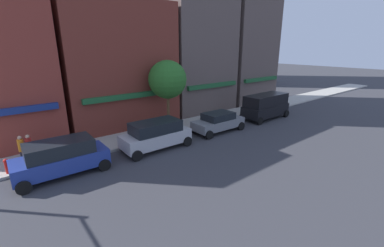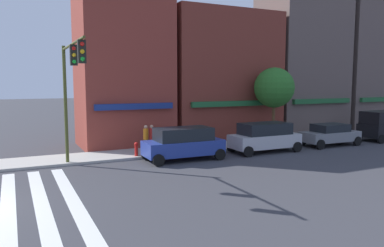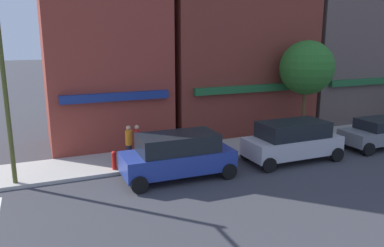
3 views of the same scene
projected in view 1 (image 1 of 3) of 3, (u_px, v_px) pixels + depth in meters
name	position (u px, v px, depth m)	size (l,w,h in m)	color
storefront_row	(168.00, 49.00, 24.20)	(30.87, 5.30, 15.33)	maroon
suv_blue	(61.00, 157.00, 13.77)	(4.73, 2.12, 1.94)	navy
suv_silver	(156.00, 134.00, 17.29)	(4.71, 2.12, 1.94)	#B7B7BC
sedan_grey	(218.00, 122.00, 20.84)	(4.42, 2.02, 1.59)	slate
van_black	(266.00, 105.00, 24.48)	(5.04, 2.22, 2.34)	black
pedestrian_orange_vest	(22.00, 150.00, 14.61)	(0.32, 0.32, 1.77)	#23232D
pedestrian_red_jacket	(30.00, 149.00, 14.80)	(0.32, 0.32, 1.77)	#23232D
fire_hydrant	(7.00, 165.00, 13.74)	(0.24, 0.24, 0.84)	red
street_tree	(168.00, 80.00, 20.19)	(3.02, 3.02, 5.57)	brown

